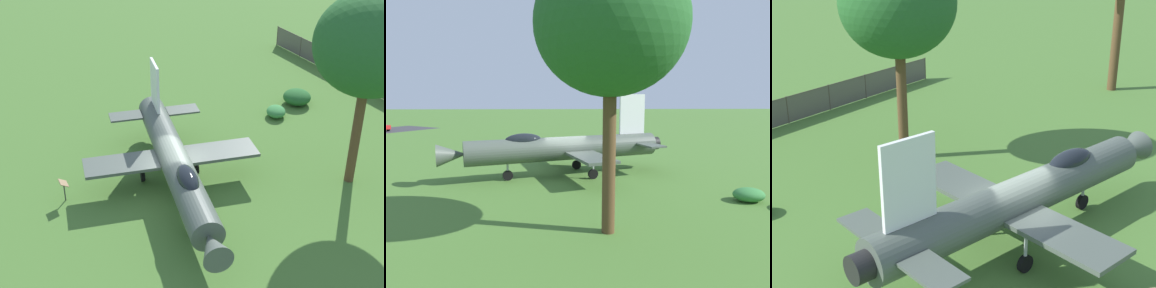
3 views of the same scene
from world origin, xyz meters
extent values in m
plane|color=#47722D|center=(0.00, 0.00, 0.00)|extent=(200.00, 200.00, 0.00)
cylinder|color=#4C564C|center=(0.00, 0.00, 1.71)|extent=(11.95, 5.27, 1.46)
cone|color=#4C564C|center=(-6.31, -2.14, 1.71)|extent=(1.91, 1.69, 1.24)
cylinder|color=black|center=(5.98, 2.03, 1.71)|extent=(0.85, 1.02, 0.87)
ellipsoid|color=black|center=(-2.53, -0.86, 2.33)|extent=(2.37, 1.56, 0.84)
cube|color=white|center=(4.36, 1.48, 3.74)|extent=(1.75, 0.71, 2.60)
cube|color=#4C564C|center=(1.39, -2.22, 1.53)|extent=(2.87, 4.03, 0.16)
cube|color=#4C564C|center=(-0.25, 2.61, 1.53)|extent=(2.87, 4.03, 0.16)
cube|color=#4C564C|center=(5.34, 0.09, 1.86)|extent=(1.62, 2.06, 0.10)
cube|color=#4C564C|center=(4.30, 3.18, 1.86)|extent=(1.62, 2.06, 0.10)
cylinder|color=#A5A8AD|center=(-3.44, -1.17, 0.93)|extent=(0.12, 0.12, 1.27)
cylinder|color=black|center=(-3.44, -1.17, 0.30)|extent=(0.63, 0.36, 0.60)
cylinder|color=#A5A8AD|center=(1.61, -0.96, 0.93)|extent=(0.12, 0.12, 1.27)
cylinder|color=black|center=(1.61, -0.96, 0.30)|extent=(0.63, 0.36, 0.60)
cylinder|color=#A5A8AD|center=(0.69, 1.74, 0.93)|extent=(0.12, 0.12, 1.27)
cylinder|color=black|center=(0.69, 1.74, 0.30)|extent=(0.63, 0.36, 0.60)
cylinder|color=brown|center=(1.54, -8.89, 2.96)|extent=(0.48, 0.48, 5.92)
ellipsoid|color=#235B26|center=(1.54, -8.89, 7.35)|extent=(5.23, 5.26, 4.88)
ellipsoid|color=#387F3D|center=(8.63, -5.53, 0.33)|extent=(1.47, 1.19, 0.65)
cylinder|color=#333333|center=(-1.32, 5.26, 0.45)|extent=(0.06, 0.06, 0.90)
cube|color=olive|center=(-1.32, 5.26, 1.02)|extent=(0.72, 0.64, 0.25)
cylinder|color=black|center=(-24.83, 26.83, 0.32)|extent=(0.66, 0.53, 0.64)
camera|label=1|loc=(-23.20, -2.58, 15.98)|focal=52.27mm
camera|label=2|loc=(0.04, -20.60, 4.99)|focal=31.46mm
camera|label=3|loc=(8.15, 14.61, 10.21)|focal=50.54mm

